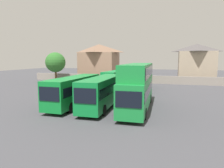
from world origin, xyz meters
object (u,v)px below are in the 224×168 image
bus_2 (103,90)px  house_terrace_centre (196,63)px  bus_3 (138,84)px  house_terrace_left (99,61)px  bus_1 (75,89)px  bus_4 (118,78)px  tree_left_of_lot (55,62)px  bus_5 (138,79)px

bus_2 → house_terrace_centre: house_terrace_centre is taller
bus_3 → house_terrace_left: size_ratio=1.14×
house_terrace_centre → house_terrace_left: bearing=179.3°
bus_1 → house_terrace_left: bearing=-165.3°
bus_2 → bus_4: size_ratio=1.03×
bus_2 → tree_left_of_lot: size_ratio=1.53×
tree_left_of_lot → bus_2: bearing=-47.2°
bus_3 → house_terrace_centre: bearing=161.3°
house_terrace_left → tree_left_of_lot: bearing=-127.2°
house_terrace_centre → tree_left_of_lot: (-33.30, -9.85, 0.06)m
bus_1 → tree_left_of_lot: (-16.50, 21.66, 2.80)m
bus_4 → tree_left_of_lot: (-17.93, 7.23, 2.81)m
bus_2 → house_terrace_centre: (13.20, 31.53, 2.70)m
bus_4 → house_terrace_centre: (15.36, 17.08, 2.75)m
house_terrace_centre → bus_2: bearing=-112.7°
bus_1 → bus_2: size_ratio=0.98×
tree_left_of_lot → bus_1: bearing=-52.7°
bus_1 → house_terrace_centre: size_ratio=1.18×
bus_2 → tree_left_of_lot: tree_left_of_lot is taller
bus_3 → bus_4: bus_3 is taller
bus_4 → tree_left_of_lot: bearing=-108.1°
house_terrace_centre → bus_3: bearing=-106.3°
tree_left_of_lot → house_terrace_left: bearing=52.8°
bus_5 → house_terrace_left: size_ratio=1.14×
bus_2 → bus_3: bus_3 is taller
bus_1 → tree_left_of_lot: bearing=-143.4°
bus_3 → bus_5: 14.47m
bus_4 → house_terrace_centre: 23.14m
bus_2 → house_terrace_left: house_terrace_left is taller
bus_5 → house_terrace_centre: size_ratio=1.28×
bus_4 → house_terrace_left: house_terrace_left is taller
bus_2 → bus_4: bus_2 is taller
bus_1 → bus_2: 3.60m
bus_3 → bus_5: size_ratio=1.00×
bus_3 → house_terrace_centre: (9.13, 31.29, 1.85)m
bus_4 → house_terrace_left: (-10.22, 17.37, 2.98)m
bus_1 → house_terrace_left: size_ratio=1.05×
house_terrace_centre → tree_left_of_lot: 34.72m
house_terrace_centre → bus_5: bearing=-123.8°
bus_3 → bus_5: (-2.25, 14.26, -0.95)m
bus_2 → bus_3: 4.16m
bus_2 → house_terrace_left: (-12.39, 31.82, 2.94)m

